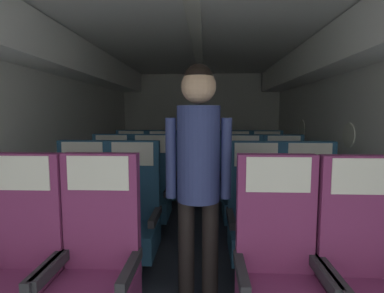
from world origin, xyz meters
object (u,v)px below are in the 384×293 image
object	(u,v)px
seat_c_right_aisle	(284,195)
seat_d_right_window	(236,178)
seat_a_right_aisle	(367,281)
seat_b_left_window	(81,218)
seat_c_left_window	(110,193)
seat_c_right_window	(243,194)
flight_attendant	(198,163)
seat_a_left_aisle	(96,271)
seat_d_left_aisle	(162,177)
seat_a_right_window	(279,276)
seat_b_left_aisle	(131,220)
seat_d_right_aisle	(267,178)
seat_d_left_window	(131,177)
seat_b_right_aisle	(311,223)
seat_c_left_aisle	(150,193)
seat_a_left_window	(16,271)
seat_b_right_window	(256,222)

from	to	relation	value
seat_c_right_aisle	seat_d_right_window	bearing A→B (deg)	117.02
seat_a_right_aisle	seat_b_left_window	world-z (taller)	same
seat_c_left_window	seat_d_right_window	xyz separation A→B (m)	(1.50, 0.87, 0.00)
seat_c_right_window	flight_attendant	bearing A→B (deg)	-108.54
seat_a_left_aisle	seat_d_left_aisle	bearing A→B (deg)	90.01
seat_a_right_window	seat_d_left_aisle	xyz separation A→B (m)	(-1.03, 2.59, 0.00)
flight_attendant	seat_b_left_aisle	bearing A→B (deg)	-47.73
seat_d_right_window	seat_a_right_aisle	bearing A→B (deg)	-80.26
seat_c_left_window	seat_d_right_aisle	size ratio (longest dim) A/B	1.00
seat_a_right_aisle	seat_c_right_window	xyz separation A→B (m)	(-0.46, 1.75, 0.00)
seat_d_left_window	seat_b_right_aisle	bearing A→B (deg)	-41.99
seat_c_right_window	seat_d_right_aisle	size ratio (longest dim) A/B	1.00
seat_b_right_aisle	seat_c_right_window	bearing A→B (deg)	117.48
seat_a_right_aisle	seat_d_right_window	size ratio (longest dim) A/B	1.00
seat_a_right_window	seat_c_right_aisle	size ratio (longest dim) A/B	1.00
seat_c_left_aisle	seat_c_right_aisle	world-z (taller)	same
seat_a_left_aisle	seat_d_left_window	size ratio (longest dim) A/B	1.00
seat_a_right_aisle	seat_c_left_window	xyz separation A→B (m)	(-1.95, 1.74, 0.00)
seat_a_left_window	seat_c_left_window	world-z (taller)	same
seat_c_right_window	seat_b_left_window	bearing A→B (deg)	-149.89
seat_a_right_aisle	seat_b_right_window	size ratio (longest dim) A/B	1.00
seat_b_left_window	seat_d_left_window	xyz separation A→B (m)	(-0.00, 1.73, 0.00)
seat_d_left_aisle	seat_b_right_window	bearing A→B (deg)	-59.07
seat_b_right_aisle	seat_d_left_window	xyz separation A→B (m)	(-1.93, 1.74, 0.00)
seat_b_left_window	seat_d_right_window	distance (m)	2.28
seat_a_left_aisle	seat_c_left_aisle	size ratio (longest dim) A/B	1.00
seat_a_right_window	seat_d_left_aisle	distance (m)	2.78
flight_attendant	seat_c_left_aisle	bearing A→B (deg)	-73.71
seat_a_right_window	seat_b_left_aisle	world-z (taller)	same
seat_b_left_aisle	seat_d_left_aisle	xyz separation A→B (m)	(0.01, 1.73, 0.00)
seat_b_left_window	seat_c_left_aisle	bearing A→B (deg)	62.94
seat_a_left_window	seat_d_right_window	distance (m)	3.01
seat_c_left_aisle	flight_attendant	xyz separation A→B (m)	(0.58, -1.38, 0.57)
seat_b_left_window	seat_c_left_aisle	distance (m)	0.97
flight_attendant	seat_c_left_window	bearing A→B (deg)	-59.52
seat_d_left_window	seat_d_right_aisle	xyz separation A→B (m)	(1.92, -0.01, 0.00)
seat_c_right_aisle	seat_d_left_window	distance (m)	2.13
seat_d_right_window	flight_attendant	xyz separation A→B (m)	(-0.47, -2.24, 0.57)
seat_c_left_window	seat_c_right_window	bearing A→B (deg)	0.33
seat_c_left_aisle	seat_d_left_aisle	size ratio (longest dim) A/B	1.00
flight_attendant	seat_b_left_window	bearing A→B (deg)	-33.38
seat_c_left_aisle	seat_b_right_aisle	bearing A→B (deg)	-30.24
seat_a_left_aisle	seat_c_right_aisle	size ratio (longest dim) A/B	1.00
seat_a_right_window	seat_d_left_window	bearing A→B (deg)	119.63
seat_c_right_aisle	seat_b_right_aisle	bearing A→B (deg)	-90.00
seat_a_left_window	seat_b_left_aisle	xyz separation A→B (m)	(0.45, 0.88, 0.00)
seat_b_left_window	seat_c_left_window	bearing A→B (deg)	90.73
seat_c_left_aisle	seat_d_right_aisle	bearing A→B (deg)	30.27
seat_b_right_window	seat_c_right_aisle	size ratio (longest dim) A/B	1.00
seat_a_right_aisle	seat_c_left_window	world-z (taller)	same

